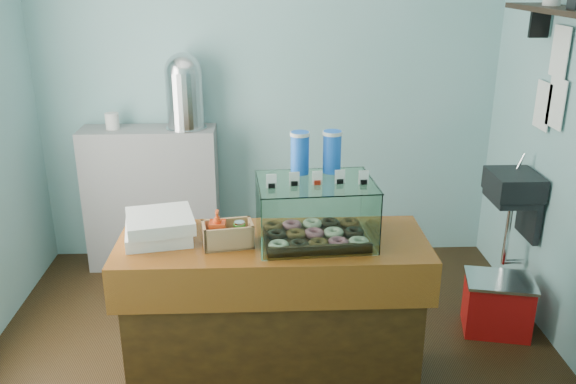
{
  "coord_description": "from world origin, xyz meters",
  "views": [
    {
      "loc": [
        -0.04,
        -3.11,
        2.22
      ],
      "look_at": [
        0.08,
        -0.15,
        1.13
      ],
      "focal_mm": 38.0,
      "sensor_mm": 36.0,
      "label": 1
    }
  ],
  "objects_px": {
    "display_case": "(315,207)",
    "red_cooler": "(497,305)",
    "coffee_urn": "(184,89)",
    "counter": "(273,315)"
  },
  "relations": [
    {
      "from": "display_case",
      "to": "red_cooler",
      "type": "distance_m",
      "value": 1.58
    },
    {
      "from": "counter",
      "to": "coffee_urn",
      "type": "distance_m",
      "value": 1.93
    },
    {
      "from": "counter",
      "to": "display_case",
      "type": "height_order",
      "value": "display_case"
    },
    {
      "from": "counter",
      "to": "coffee_urn",
      "type": "relative_size",
      "value": 2.89
    },
    {
      "from": "display_case",
      "to": "counter",
      "type": "bearing_deg",
      "value": -176.02
    },
    {
      "from": "display_case",
      "to": "red_cooler",
      "type": "height_order",
      "value": "display_case"
    },
    {
      "from": "red_cooler",
      "to": "counter",
      "type": "bearing_deg",
      "value": -148.45
    },
    {
      "from": "coffee_urn",
      "to": "red_cooler",
      "type": "bearing_deg",
      "value": -27.43
    },
    {
      "from": "coffee_urn",
      "to": "display_case",
      "type": "bearing_deg",
      "value": -61.74
    },
    {
      "from": "display_case",
      "to": "coffee_urn",
      "type": "xyz_separation_m",
      "value": [
        -0.83,
        1.54,
        0.32
      ]
    }
  ]
}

